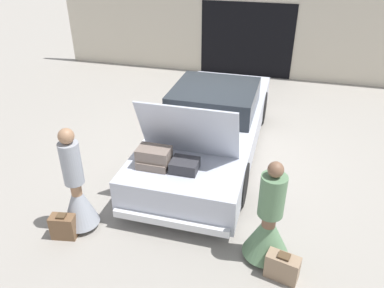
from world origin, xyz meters
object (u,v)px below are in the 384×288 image
object	(u,v)px
car	(211,125)
person_right	(268,226)
person_left	(77,194)
suitcase_beside_right_person	(282,267)
suitcase_beside_left_person	(64,227)

from	to	relation	value
car	person_right	world-z (taller)	car
person_left	person_right	xyz separation A→B (m)	(2.78, 0.12, -0.06)
person_right	suitcase_beside_right_person	size ratio (longest dim) A/B	3.34
suitcase_beside_left_person	suitcase_beside_right_person	world-z (taller)	suitcase_beside_left_person
person_left	suitcase_beside_left_person	distance (m)	0.52
suitcase_beside_left_person	suitcase_beside_right_person	xyz separation A→B (m)	(3.16, 0.08, -0.01)
car	person_right	distance (m)	3.01
person_right	suitcase_beside_left_person	world-z (taller)	person_right
car	suitcase_beside_left_person	xyz separation A→B (m)	(-1.52, -3.07, -0.39)
person_left	suitcase_beside_right_person	size ratio (longest dim) A/B	3.64
suitcase_beside_right_person	person_right	bearing A→B (deg)	126.91
person_left	suitcase_beside_right_person	bearing A→B (deg)	77.26
person_left	person_right	bearing A→B (deg)	83.65
suitcase_beside_left_person	suitcase_beside_right_person	distance (m)	3.16
car	person_right	xyz separation A→B (m)	(1.39, -2.67, -0.03)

